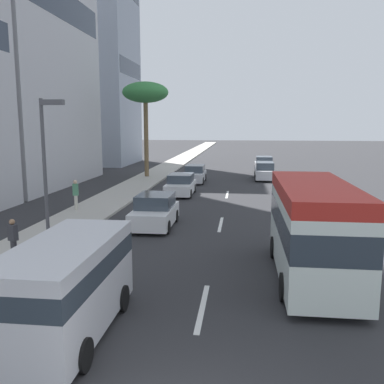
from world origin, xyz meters
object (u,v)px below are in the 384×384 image
at_px(car_second, 264,165).
at_px(car_fifth, 195,174).
at_px(minibus_third, 313,227).
at_px(pedestrian_near_lamp, 76,193).
at_px(car_lead, 155,212).
at_px(car_sixth, 264,171).
at_px(street_lamp, 47,157).
at_px(van_seventh, 66,282).
at_px(palm_tree, 145,94).
at_px(car_fourth, 181,185).
at_px(pedestrian_mid_block, 13,238).

bearing_deg(car_second, car_fifth, 143.24).
distance_m(minibus_third, pedestrian_near_lamp, 15.20).
distance_m(car_lead, car_sixth, 20.18).
distance_m(minibus_third, street_lamp, 10.21).
bearing_deg(van_seventh, palm_tree, -170.65).
height_order(car_fourth, pedestrian_mid_block, pedestrian_mid_block).
distance_m(van_seventh, street_lamp, 7.45).
height_order(car_fifth, pedestrian_near_lamp, pedestrian_near_lamp).
bearing_deg(car_fourth, car_second, 156.30).
bearing_deg(pedestrian_mid_block, car_fifth, 97.99).
relative_size(car_lead, car_second, 0.93).
xyz_separation_m(car_lead, van_seventh, (-11.06, -0.15, 0.57)).
relative_size(car_second, minibus_third, 0.62).
height_order(car_lead, car_fifth, car_lead).
xyz_separation_m(car_second, minibus_third, (-31.54, -0.05, 0.95)).
height_order(van_seventh, pedestrian_mid_block, van_seventh).
bearing_deg(van_seventh, pedestrian_near_lamp, -158.57).
relative_size(pedestrian_near_lamp, pedestrian_mid_block, 1.13).
relative_size(pedestrian_near_lamp, palm_tree, 0.20).
bearing_deg(car_sixth, car_fourth, 145.21).
bearing_deg(palm_tree, street_lamp, -176.06).
bearing_deg(car_fourth, palm_tree, -153.62).
bearing_deg(car_fifth, van_seventh, -0.06).
bearing_deg(palm_tree, car_fourth, -153.62).
relative_size(car_second, street_lamp, 0.73).
bearing_deg(car_second, pedestrian_near_lamp, 151.72).
height_order(car_fourth, car_fifth, car_fifth).
relative_size(car_lead, palm_tree, 0.45).
bearing_deg(car_fourth, car_lead, 0.71).
bearing_deg(car_second, street_lamp, 161.88).
height_order(van_seventh, street_lamp, street_lamp).
relative_size(car_fifth, pedestrian_mid_block, 2.71).
bearing_deg(car_lead, palm_tree, -165.88).
xyz_separation_m(car_sixth, palm_tree, (0.11, 11.26, 7.17)).
relative_size(car_sixth, pedestrian_mid_block, 2.92).
bearing_deg(car_second, car_lead, 165.19).
distance_m(van_seventh, pedestrian_mid_block, 6.32).
distance_m(car_lead, minibus_third, 9.31).
bearing_deg(car_fourth, van_seventh, 0.74).
height_order(pedestrian_mid_block, street_lamp, street_lamp).
xyz_separation_m(pedestrian_near_lamp, palm_tree, (16.36, -0.48, 6.82)).
xyz_separation_m(car_lead, pedestrian_mid_block, (-6.29, 3.98, 0.22)).
xyz_separation_m(car_sixth, street_lamp, (-24.03, 9.60, 3.11)).
bearing_deg(car_fourth, car_fifth, 177.48).
distance_m(car_second, minibus_third, 31.55).
distance_m(palm_tree, street_lamp, 24.54).
bearing_deg(car_second, pedestrian_mid_block, 161.32).
height_order(car_fourth, street_lamp, street_lamp).
bearing_deg(car_lead, street_lamp, -33.00).
relative_size(car_lead, car_fifth, 0.95).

